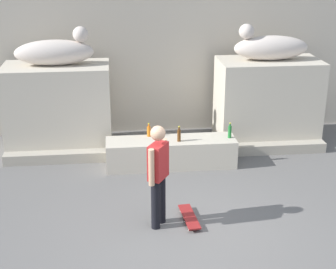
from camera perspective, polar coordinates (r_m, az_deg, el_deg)
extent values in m
plane|color=#605E5B|center=(8.03, 2.48, -11.14)|extent=(40.00, 40.00, 0.00)
cube|color=#BEB4A2|center=(11.91, -0.98, 14.00)|extent=(9.51, 0.60, 5.68)
cube|color=beige|center=(11.10, -12.04, 2.89)|extent=(2.18, 1.19, 1.85)
cube|color=beige|center=(11.53, 10.95, 3.64)|extent=(2.18, 1.19, 1.85)
ellipsoid|color=beige|center=(10.80, -12.51, 8.88)|extent=(1.62, 0.63, 0.52)
sphere|color=beige|center=(10.72, -9.68, 10.92)|extent=(0.32, 0.32, 0.32)
ellipsoid|color=beige|center=(11.24, 11.36, 9.41)|extent=(1.60, 0.56, 0.52)
sphere|color=beige|center=(11.03, 8.71, 11.24)|extent=(0.32, 0.32, 0.32)
cube|color=beige|center=(10.23, 0.34, -2.03)|extent=(2.57, 0.65, 0.56)
cylinder|color=black|center=(8.18, -0.76, -7.17)|extent=(0.14, 0.14, 0.82)
cylinder|color=black|center=(8.02, -1.39, -7.77)|extent=(0.14, 0.14, 0.82)
cube|color=#B22626|center=(7.80, -1.11, -3.00)|extent=(0.36, 0.41, 0.56)
sphere|color=tan|center=(7.63, -1.13, 0.13)|extent=(0.23, 0.23, 0.23)
cylinder|color=tan|center=(7.99, -0.39, -2.47)|extent=(0.09, 0.09, 0.58)
cylinder|color=tan|center=(7.62, -1.85, -3.68)|extent=(0.09, 0.09, 0.58)
cube|color=maroon|center=(8.39, 2.38, -9.09)|extent=(0.27, 0.81, 0.02)
cylinder|color=white|center=(8.17, 3.36, -10.31)|extent=(0.03, 0.06, 0.06)
cylinder|color=white|center=(8.14, 2.39, -10.42)|extent=(0.03, 0.06, 0.06)
cylinder|color=white|center=(8.68, 2.37, -8.31)|extent=(0.03, 0.06, 0.06)
cylinder|color=white|center=(8.65, 1.45, -8.40)|extent=(0.03, 0.06, 0.06)
cylinder|color=orange|center=(10.27, -2.14, 0.34)|extent=(0.07, 0.07, 0.20)
cylinder|color=orange|center=(10.22, -2.15, 1.03)|extent=(0.03, 0.03, 0.06)
cylinder|color=yellow|center=(10.21, -2.16, 1.22)|extent=(0.04, 0.04, 0.01)
cylinder|color=#593314|center=(10.00, 1.23, -0.11)|extent=(0.07, 0.07, 0.24)
cylinder|color=#593314|center=(9.95, 1.24, 0.69)|extent=(0.03, 0.03, 0.06)
cylinder|color=yellow|center=(9.94, 1.24, 0.88)|extent=(0.04, 0.04, 0.01)
cylinder|color=#1E722D|center=(10.25, 6.87, 0.28)|extent=(0.07, 0.07, 0.24)
cylinder|color=#1E722D|center=(10.20, 6.90, 1.07)|extent=(0.03, 0.03, 0.06)
cylinder|color=yellow|center=(10.19, 6.91, 1.26)|extent=(0.04, 0.04, 0.01)
cube|color=#A9A08F|center=(10.79, 0.01, -1.78)|extent=(6.71, 0.50, 0.21)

